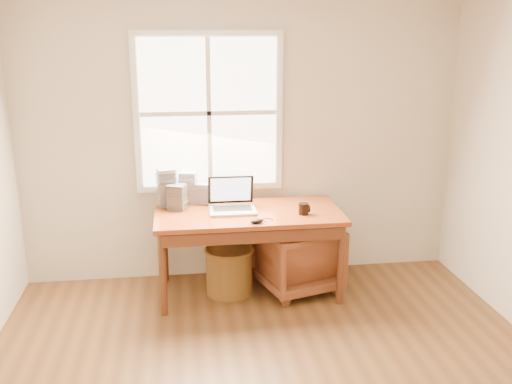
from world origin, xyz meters
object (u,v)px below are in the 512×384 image
coffee_mug (303,209)px  cd_stack_a (188,188)px  laptop (233,196)px  desk (248,214)px  armchair (297,257)px  wicker_stool (229,271)px

coffee_mug → cd_stack_a: cd_stack_a is taller
laptop → desk: bearing=-0.9°
armchair → coffee_mug: coffee_mug is taller
desk → armchair: (0.44, 0.00, -0.43)m
wicker_stool → coffee_mug: 0.87m
laptop → coffee_mug: (0.59, -0.14, -0.09)m
desk → laptop: (-0.14, 0.00, 0.16)m
wicker_stool → laptop: bearing=5.2°
laptop → coffee_mug: laptop is taller
wicker_stool → laptop: size_ratio=1.04×
armchair → laptop: 0.82m
wicker_stool → armchair: bearing=0.0°
armchair → wicker_stool: armchair is taller
coffee_mug → cd_stack_a: size_ratio=0.33×
desk → laptop: 0.21m
armchair → coffee_mug: size_ratio=6.94×
armchair → cd_stack_a: (-0.94, 0.32, 0.59)m
desk → wicker_stool: size_ratio=3.92×
desk → laptop: size_ratio=4.07×
desk → coffee_mug: 0.48m
laptop → cd_stack_a: 0.49m
laptop → cd_stack_a: cd_stack_a is taller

